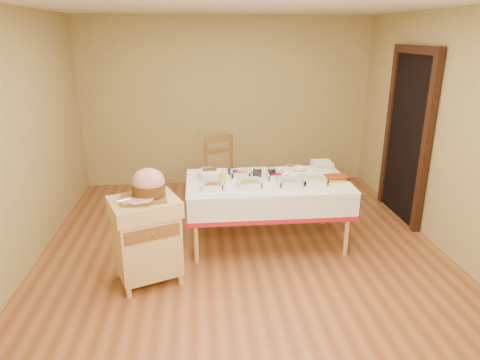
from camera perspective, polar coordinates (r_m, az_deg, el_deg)
The scene contains 23 objects.
room_shell at distance 4.36m, azimuth 0.53°, elevation 5.26°, with size 5.00×5.00×5.00m.
doorway at distance 5.89m, azimuth 21.46°, elevation 5.69°, with size 0.09×1.10×2.20m.
dining_table at distance 4.90m, azimuth 3.63°, elevation -1.84°, with size 1.82×1.02×0.76m.
butcher_cart at distance 4.24m, azimuth -12.37°, elevation -7.25°, with size 0.76×0.70×0.87m.
dining_chair at distance 5.84m, azimuth -2.15°, elevation 0.92°, with size 0.60×0.59×1.02m.
ham_on_board at distance 4.08m, azimuth -12.19°, elevation -0.74°, with size 0.44×0.42×0.29m.
serving_dish_a at distance 4.58m, azimuth -3.74°, elevation -0.74°, with size 0.23×0.23×0.10m.
serving_dish_b at distance 4.64m, azimuth 1.25°, elevation -0.44°, with size 0.25×0.25×0.10m.
serving_dish_c at distance 4.70m, azimuth 6.61°, elevation -0.32°, with size 0.25×0.25×0.10m.
serving_dish_d at distance 4.80m, azimuth 9.76°, elevation -0.05°, with size 0.27×0.27×0.10m.
serving_dish_e at distance 4.95m, azimuth 0.02°, elevation 0.82°, with size 0.23×0.22×0.10m.
serving_dish_f at distance 4.89m, azimuth 4.90°, elevation 0.53°, with size 0.23×0.22×0.10m.
small_bowl_left at distance 5.13m, azimuth -4.43°, elevation 1.40°, with size 0.12×0.12×0.05m.
small_bowl_mid at distance 5.06m, azimuth -0.96°, elevation 1.21°, with size 0.13×0.13×0.06m.
small_bowl_right at distance 5.21m, azimuth 6.72°, elevation 1.62°, with size 0.12×0.12×0.06m.
bowl_white_imported at distance 5.11m, azimuth 2.16°, elevation 1.26°, with size 0.16×0.16×0.04m, color silver.
bowl_small_imported at distance 5.21m, azimuth 7.94°, elevation 1.49°, with size 0.15×0.15×0.05m, color silver.
preserve_jar_left at distance 4.94m, azimuth 2.32°, elevation 1.11°, with size 0.11×0.11×0.14m.
preserve_jar_right at distance 4.96m, azimuth 4.24°, elevation 1.14°, with size 0.10×0.10×0.13m.
mustard_bottle at distance 4.68m, azimuth -2.25°, elevation 0.30°, with size 0.06×0.06×0.17m.
bread_basket at distance 4.87m, azimuth -4.06°, elevation 0.71°, with size 0.27×0.27×0.12m.
plate_stack at distance 5.31m, azimuth 10.87°, elevation 1.93°, with size 0.23×0.23×0.10m.
brass_platter at distance 4.97m, azimuth 12.53°, elevation 0.28°, with size 0.35×0.25×0.05m.
Camera 1 is at (-0.46, -4.21, 2.34)m, focal length 32.00 mm.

